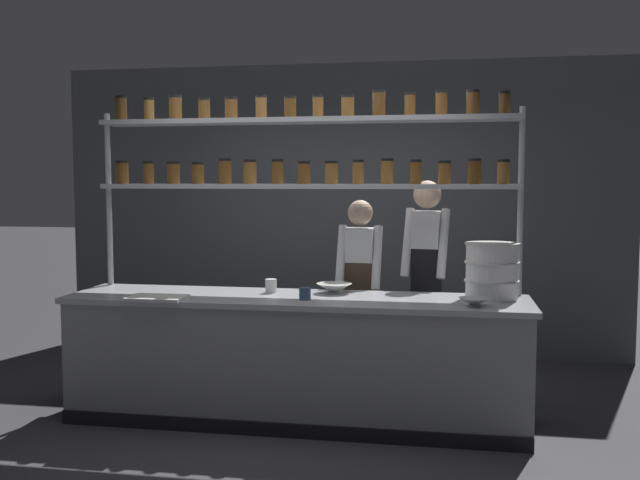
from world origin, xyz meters
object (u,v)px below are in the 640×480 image
object	(u,v)px
container_stack	(492,271)
serving_cup_front	(305,294)
spice_shelf_unit	(303,157)
serving_cup_by_board	(271,286)
prep_bowl_near_left	(474,302)
chef_center	(426,272)
chef_left	(360,285)
cutting_board	(157,298)
prep_bowl_center_front	(334,288)

from	to	relation	value
container_stack	serving_cup_front	size ratio (longest dim) A/B	4.58
spice_shelf_unit	serving_cup_by_board	world-z (taller)	spice_shelf_unit
container_stack	serving_cup_by_board	bearing A→B (deg)	-179.91
prep_bowl_near_left	serving_cup_front	world-z (taller)	serving_cup_front
chef_center	serving_cup_front	size ratio (longest dim) A/B	20.14
chef_left	container_stack	bearing A→B (deg)	-24.16
cutting_board	prep_bowl_near_left	distance (m)	2.21
cutting_board	chef_left	bearing A→B (deg)	35.47
prep_bowl_center_front	prep_bowl_near_left	bearing A→B (deg)	-21.29
spice_shelf_unit	container_stack	distance (m)	1.64
spice_shelf_unit	prep_bowl_center_front	bearing A→B (deg)	-25.49
cutting_board	serving_cup_front	bearing A→B (deg)	9.52
prep_bowl_center_front	cutting_board	bearing A→B (deg)	-157.03
prep_bowl_center_front	serving_cup_by_board	xyz separation A→B (m)	(-0.47, -0.06, 0.02)
cutting_board	prep_bowl_near_left	size ratio (longest dim) A/B	1.95
chef_left	spice_shelf_unit	bearing A→B (deg)	-139.37
chef_left	cutting_board	distance (m)	1.64
cutting_board	prep_bowl_center_front	size ratio (longest dim) A/B	1.50
container_stack	prep_bowl_center_front	xyz separation A→B (m)	(-1.15, 0.05, -0.17)
container_stack	prep_bowl_near_left	world-z (taller)	container_stack
spice_shelf_unit	chef_left	world-z (taller)	spice_shelf_unit
spice_shelf_unit	serving_cup_front	world-z (taller)	spice_shelf_unit
chef_left	chef_center	size ratio (longest dim) A/B	0.91
prep_bowl_near_left	cutting_board	bearing A→B (deg)	-177.10
chef_center	prep_bowl_near_left	distance (m)	1.01
chef_center	prep_bowl_near_left	xyz separation A→B (m)	(0.34, -0.95, -0.08)
prep_bowl_near_left	chef_center	bearing A→B (deg)	109.87
spice_shelf_unit	chef_center	distance (m)	1.37
cutting_board	serving_cup_by_board	distance (m)	0.85
serving_cup_front	prep_bowl_near_left	bearing A→B (deg)	-3.03
chef_left	serving_cup_front	distance (m)	0.83
cutting_board	chef_center	bearing A→B (deg)	29.68
prep_bowl_center_front	serving_cup_by_board	world-z (taller)	serving_cup_by_board
prep_bowl_center_front	chef_left	bearing A→B (deg)	72.41
spice_shelf_unit	prep_bowl_center_front	world-z (taller)	spice_shelf_unit
chef_left	prep_bowl_near_left	distance (m)	1.21
prep_bowl_near_left	serving_cup_by_board	distance (m)	1.52
chef_left	prep_bowl_center_front	xyz separation A→B (m)	(-0.14, -0.44, 0.04)
spice_shelf_unit	prep_bowl_center_front	xyz separation A→B (m)	(0.26, -0.13, -0.98)
prep_bowl_center_front	serving_cup_front	distance (m)	0.37
cutting_board	prep_bowl_center_front	distance (m)	1.30
chef_left	container_stack	world-z (taller)	chef_left
cutting_board	serving_cup_by_board	size ratio (longest dim) A/B	3.88
prep_bowl_near_left	serving_cup_front	distance (m)	1.17
chef_center	serving_cup_front	distance (m)	1.21
chef_left	container_stack	distance (m)	1.14
prep_bowl_center_front	serving_cup_by_board	size ratio (longest dim) A/B	2.59
chef_center	prep_bowl_center_front	world-z (taller)	chef_center
container_stack	prep_bowl_center_front	distance (m)	1.16
spice_shelf_unit	serving_cup_by_board	bearing A→B (deg)	-138.99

